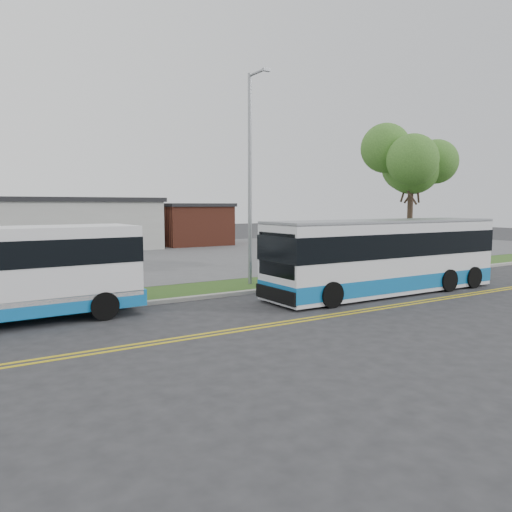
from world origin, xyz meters
TOP-DOWN VIEW (x-y plane):
  - ground at (0.00, 0.00)m, footprint 140.00×140.00m
  - lane_line_north at (0.00, -3.85)m, footprint 70.00×0.12m
  - lane_line_south at (0.00, -4.15)m, footprint 70.00×0.12m
  - curb at (0.00, 1.10)m, footprint 80.00×0.30m
  - verge at (0.00, 2.90)m, footprint 80.00×3.30m
  - parking_lot at (0.00, 17.00)m, footprint 80.00×25.00m
  - brick_wing at (10.50, 26.00)m, footprint 6.30×7.30m
  - tree_east at (14.00, 3.00)m, footprint 5.20×5.20m
  - streetlight_near at (3.00, 2.73)m, footprint 0.35×1.53m
  - shuttle_bus at (-6.57, 0.63)m, footprint 8.09×2.93m
  - transit_bus at (6.91, -1.80)m, footprint 11.29×2.80m
  - pedestrian at (-5.93, 3.94)m, footprint 0.77×0.62m
  - grocery_bag_left at (-6.23, 3.69)m, footprint 0.32×0.32m
  - grocery_bag_right at (-5.63, 4.19)m, footprint 0.32×0.32m

SIDE VIEW (x-z plane):
  - ground at x=0.00m, z-range 0.00..0.00m
  - lane_line_north at x=0.00m, z-range 0.00..0.01m
  - lane_line_south at x=0.00m, z-range 0.00..0.01m
  - verge at x=0.00m, z-range 0.00..0.10m
  - parking_lot at x=0.00m, z-range 0.00..0.10m
  - curb at x=0.00m, z-range 0.00..0.15m
  - grocery_bag_left at x=-6.23m, z-range 0.10..0.42m
  - grocery_bag_right at x=-5.63m, z-range 0.10..0.42m
  - pedestrian at x=-5.93m, z-range 0.10..1.94m
  - transit_bus at x=6.91m, z-range 0.02..3.14m
  - shuttle_bus at x=-6.57m, z-range 0.10..3.17m
  - brick_wing at x=10.50m, z-range 0.01..3.91m
  - streetlight_near at x=3.00m, z-range 0.48..9.98m
  - tree_east at x=14.00m, z-range 2.04..10.37m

